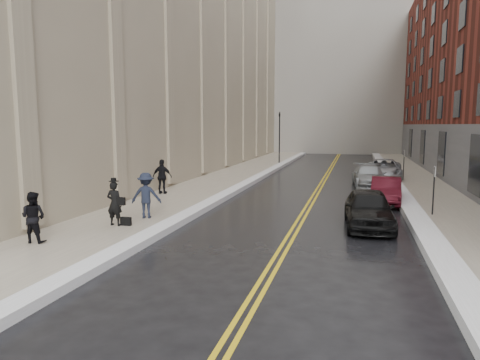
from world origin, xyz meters
The scene contains 19 objects.
ground centered at (0.00, 0.00, 0.00)m, with size 160.00×160.00×0.00m, color black.
sidewalk_left centered at (-4.50, 16.00, 0.07)m, with size 4.00×64.00×0.15m, color gray.
sidewalk_right centered at (9.00, 16.00, 0.07)m, with size 3.00×64.00×0.15m, color gray.
lane_stripe_a centered at (2.38, 16.00, 0.00)m, with size 0.12×64.00×0.01m, color gold.
lane_stripe_b centered at (2.62, 16.00, 0.00)m, with size 0.12×64.00×0.01m, color gold.
snow_ridge_left centered at (-2.20, 16.00, 0.13)m, with size 0.70×60.80×0.26m, color white.
snow_ridge_right centered at (7.15, 16.00, 0.15)m, with size 0.85×60.80×0.30m, color white.
tower_far_right centered at (14.00, 66.00, 22.00)m, with size 22.00×18.00×44.00m, color slate.
traffic_signal centered at (-2.60, 30.00, 3.08)m, with size 0.18×0.15×5.20m.
parking_sign_near centered at (7.90, 8.00, 1.36)m, with size 0.06×0.35×2.23m.
parking_sign_far centered at (7.90, 20.00, 1.36)m, with size 0.06×0.35×2.23m.
car_black centered at (5.20, 5.50, 0.74)m, with size 1.76×4.37×1.49m, color black.
car_maroon centered at (6.19, 11.03, 0.67)m, with size 1.42×4.07×1.34m, color #3F0B14.
car_silver_near centered at (5.53, 17.00, 0.69)m, with size 1.94×4.77×1.38m, color #96999D.
car_silver_far centered at (6.65, 20.94, 0.75)m, with size 2.48×5.38×1.49m, color #A2A4AA.
pedestrian_main centered at (-4.14, 2.68, 1.00)m, with size 0.62×0.41×1.70m, color black.
pedestrian_a centered at (-5.42, -0.11, 0.99)m, with size 0.81×0.63×1.67m, color black.
pedestrian_b centered at (-3.62, 4.24, 1.09)m, with size 1.21×0.70×1.87m, color #1A1F2F.
pedestrian_c centered at (-5.68, 10.10, 1.11)m, with size 1.12×0.47×1.92m, color black.
Camera 1 is at (4.63, -11.49, 3.97)m, focal length 32.00 mm.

